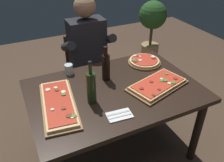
{
  "coord_description": "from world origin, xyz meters",
  "views": [
    {
      "loc": [
        -0.7,
        -1.42,
        1.84
      ],
      "look_at": [
        0.0,
        0.05,
        0.79
      ],
      "focal_mm": 37.38,
      "sensor_mm": 36.0,
      "label": 1
    }
  ],
  "objects_px": {
    "oil_bottle_amber": "(105,67)",
    "pizza_rectangular_left": "(59,104)",
    "diner_chair": "(86,68)",
    "pizza_round_far": "(144,61)",
    "dining_table": "(115,98)",
    "wine_bottle_dark": "(91,87)",
    "pizza_rectangular_front": "(158,85)",
    "potted_plant_corner": "(152,25)",
    "seated_diner": "(89,52)",
    "tumbler_near_camera": "(69,70)"
  },
  "relations": [
    {
      "from": "dining_table",
      "to": "pizza_rectangular_left",
      "type": "height_order",
      "value": "pizza_rectangular_left"
    },
    {
      "from": "dining_table",
      "to": "wine_bottle_dark",
      "type": "relative_size",
      "value": 4.03
    },
    {
      "from": "tumbler_near_camera",
      "to": "potted_plant_corner",
      "type": "height_order",
      "value": "potted_plant_corner"
    },
    {
      "from": "pizza_rectangular_front",
      "to": "pizza_rectangular_left",
      "type": "distance_m",
      "value": 0.82
    },
    {
      "from": "pizza_rectangular_front",
      "to": "seated_diner",
      "type": "bearing_deg",
      "value": 108.54
    },
    {
      "from": "oil_bottle_amber",
      "to": "potted_plant_corner",
      "type": "height_order",
      "value": "oil_bottle_amber"
    },
    {
      "from": "pizza_rectangular_left",
      "to": "wine_bottle_dark",
      "type": "distance_m",
      "value": 0.28
    },
    {
      "from": "seated_diner",
      "to": "oil_bottle_amber",
      "type": "bearing_deg",
      "value": -95.64
    },
    {
      "from": "pizza_rectangular_front",
      "to": "oil_bottle_amber",
      "type": "bearing_deg",
      "value": 139.41
    },
    {
      "from": "pizza_rectangular_left",
      "to": "pizza_round_far",
      "type": "relative_size",
      "value": 2.01
    },
    {
      "from": "potted_plant_corner",
      "to": "seated_diner",
      "type": "bearing_deg",
      "value": -150.94
    },
    {
      "from": "pizza_round_far",
      "to": "tumbler_near_camera",
      "type": "bearing_deg",
      "value": 170.36
    },
    {
      "from": "oil_bottle_amber",
      "to": "potted_plant_corner",
      "type": "bearing_deg",
      "value": 43.48
    },
    {
      "from": "wine_bottle_dark",
      "to": "seated_diner",
      "type": "xyz_separation_m",
      "value": [
        0.28,
        0.81,
        -0.13
      ]
    },
    {
      "from": "pizza_round_far",
      "to": "potted_plant_corner",
      "type": "relative_size",
      "value": 0.33
    },
    {
      "from": "diner_chair",
      "to": "pizza_rectangular_left",
      "type": "bearing_deg",
      "value": -121.04
    },
    {
      "from": "pizza_round_far",
      "to": "tumbler_near_camera",
      "type": "relative_size",
      "value": 3.46
    },
    {
      "from": "dining_table",
      "to": "seated_diner",
      "type": "relative_size",
      "value": 1.05
    },
    {
      "from": "pizza_rectangular_front",
      "to": "potted_plant_corner",
      "type": "height_order",
      "value": "potted_plant_corner"
    },
    {
      "from": "wine_bottle_dark",
      "to": "tumbler_near_camera",
      "type": "xyz_separation_m",
      "value": [
        -0.04,
        0.48,
        -0.09
      ]
    },
    {
      "from": "wine_bottle_dark",
      "to": "potted_plant_corner",
      "type": "distance_m",
      "value": 2.22
    },
    {
      "from": "pizza_rectangular_front",
      "to": "tumbler_near_camera",
      "type": "bearing_deg",
      "value": 139.14
    },
    {
      "from": "oil_bottle_amber",
      "to": "potted_plant_corner",
      "type": "xyz_separation_m",
      "value": [
        1.36,
        1.29,
        -0.25
      ]
    },
    {
      "from": "pizza_rectangular_left",
      "to": "potted_plant_corner",
      "type": "xyz_separation_m",
      "value": [
        1.83,
        1.48,
        -0.14
      ]
    },
    {
      "from": "pizza_rectangular_front",
      "to": "wine_bottle_dark",
      "type": "distance_m",
      "value": 0.58
    },
    {
      "from": "potted_plant_corner",
      "to": "pizza_rectangular_left",
      "type": "bearing_deg",
      "value": -141.08
    },
    {
      "from": "pizza_rectangular_left",
      "to": "oil_bottle_amber",
      "type": "relative_size",
      "value": 2.08
    },
    {
      "from": "pizza_rectangular_front",
      "to": "tumbler_near_camera",
      "type": "relative_size",
      "value": 6.05
    },
    {
      "from": "pizza_rectangular_left",
      "to": "dining_table",
      "type": "bearing_deg",
      "value": 2.03
    },
    {
      "from": "pizza_rectangular_front",
      "to": "pizza_rectangular_left",
      "type": "height_order",
      "value": "same"
    },
    {
      "from": "dining_table",
      "to": "seated_diner",
      "type": "xyz_separation_m",
      "value": [
        0.05,
        0.74,
        0.1
      ]
    },
    {
      "from": "diner_chair",
      "to": "potted_plant_corner",
      "type": "distance_m",
      "value": 1.44
    },
    {
      "from": "diner_chair",
      "to": "potted_plant_corner",
      "type": "xyz_separation_m",
      "value": [
        1.3,
        0.61,
        0.13
      ]
    },
    {
      "from": "diner_chair",
      "to": "seated_diner",
      "type": "distance_m",
      "value": 0.28
    },
    {
      "from": "oil_bottle_amber",
      "to": "potted_plant_corner",
      "type": "distance_m",
      "value": 1.89
    },
    {
      "from": "pizza_round_far",
      "to": "seated_diner",
      "type": "xyz_separation_m",
      "value": [
        -0.41,
        0.46,
        -0.02
      ]
    },
    {
      "from": "diner_chair",
      "to": "pizza_round_far",
      "type": "bearing_deg",
      "value": -54.72
    },
    {
      "from": "tumbler_near_camera",
      "to": "potted_plant_corner",
      "type": "distance_m",
      "value": 1.95
    },
    {
      "from": "pizza_round_far",
      "to": "pizza_rectangular_front",
      "type": "bearing_deg",
      "value": -106.81
    },
    {
      "from": "pizza_rectangular_left",
      "to": "seated_diner",
      "type": "xyz_separation_m",
      "value": [
        0.52,
        0.75,
        -0.02
      ]
    },
    {
      "from": "dining_table",
      "to": "wine_bottle_dark",
      "type": "height_order",
      "value": "wine_bottle_dark"
    },
    {
      "from": "pizza_round_far",
      "to": "potted_plant_corner",
      "type": "bearing_deg",
      "value": 52.9
    },
    {
      "from": "pizza_rectangular_front",
      "to": "tumbler_near_camera",
      "type": "height_order",
      "value": "tumbler_near_camera"
    },
    {
      "from": "pizza_rectangular_left",
      "to": "seated_diner",
      "type": "height_order",
      "value": "seated_diner"
    },
    {
      "from": "pizza_round_far",
      "to": "oil_bottle_amber",
      "type": "xyz_separation_m",
      "value": [
        -0.47,
        -0.11,
        0.11
      ]
    },
    {
      "from": "dining_table",
      "to": "potted_plant_corner",
      "type": "height_order",
      "value": "potted_plant_corner"
    },
    {
      "from": "oil_bottle_amber",
      "to": "pizza_rectangular_left",
      "type": "bearing_deg",
      "value": -158.23
    },
    {
      "from": "pizza_rectangular_left",
      "to": "potted_plant_corner",
      "type": "distance_m",
      "value": 2.36
    },
    {
      "from": "pizza_round_far",
      "to": "diner_chair",
      "type": "relative_size",
      "value": 0.37
    },
    {
      "from": "diner_chair",
      "to": "potted_plant_corner",
      "type": "height_order",
      "value": "potted_plant_corner"
    }
  ]
}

